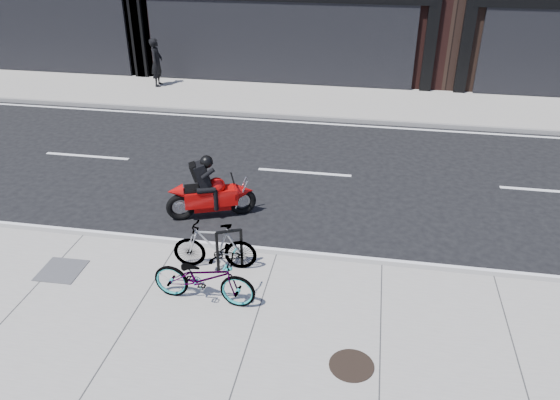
% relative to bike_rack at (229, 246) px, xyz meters
% --- Properties ---
extents(ground, '(120.00, 120.00, 0.00)m').
position_rel_bike_rack_xyz_m(ground, '(0.75, 2.60, -0.62)').
color(ground, black).
rests_on(ground, ground).
extents(sidewalk_near, '(60.00, 6.00, 0.13)m').
position_rel_bike_rack_xyz_m(sidewalk_near, '(0.75, -2.40, -0.55)').
color(sidewalk_near, gray).
rests_on(sidewalk_near, ground).
extents(sidewalk_far, '(60.00, 3.50, 0.13)m').
position_rel_bike_rack_xyz_m(sidewalk_far, '(0.75, 10.35, -0.55)').
color(sidewalk_far, gray).
rests_on(sidewalk_far, ground).
extents(bike_rack, '(0.46, 0.24, 0.83)m').
position_rel_bike_rack_xyz_m(bike_rack, '(0.00, 0.00, 0.00)').
color(bike_rack, black).
rests_on(bike_rack, sidewalk_near).
extents(bicycle_front, '(1.82, 0.73, 0.94)m').
position_rel_bike_rack_xyz_m(bicycle_front, '(-0.19, -0.96, -0.02)').
color(bicycle_front, gray).
rests_on(bicycle_front, sidewalk_near).
extents(bicycle_rear, '(1.57, 0.57, 0.93)m').
position_rel_bike_rack_xyz_m(bicycle_rear, '(-0.28, -0.00, -0.02)').
color(bicycle_rear, gray).
rests_on(bicycle_rear, sidewalk_near).
extents(motorcycle, '(1.87, 0.95, 1.47)m').
position_rel_bike_rack_xyz_m(motorcycle, '(-0.86, 2.05, -0.02)').
color(motorcycle, black).
rests_on(motorcycle, ground).
extents(pedestrian, '(0.48, 0.67, 1.73)m').
position_rel_bike_rack_xyz_m(pedestrian, '(-5.59, 10.93, 0.38)').
color(pedestrian, black).
rests_on(pedestrian, sidewalk_far).
extents(manhole_cover, '(0.73, 0.73, 0.02)m').
position_rel_bike_rack_xyz_m(manhole_cover, '(2.35, -2.05, -0.48)').
color(manhole_cover, black).
rests_on(manhole_cover, sidewalk_near).
extents(utility_grate, '(0.77, 0.77, 0.02)m').
position_rel_bike_rack_xyz_m(utility_grate, '(-3.04, -0.61, -0.48)').
color(utility_grate, '#454648').
rests_on(utility_grate, sidewalk_near).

